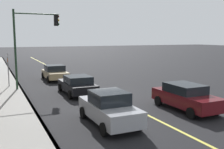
# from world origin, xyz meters

# --- Properties ---
(ground) EXTENTS (200.00, 200.00, 0.00)m
(ground) POSITION_xyz_m (0.00, 0.00, 0.00)
(ground) COLOR black
(sidewalk_slab) EXTENTS (80.00, 2.61, 0.15)m
(sidewalk_slab) POSITION_xyz_m (0.00, 6.69, 0.07)
(sidewalk_slab) COLOR gray
(sidewalk_slab) RESTS_ON ground
(curb_edge) EXTENTS (80.00, 0.16, 0.15)m
(curb_edge) POSITION_xyz_m (0.00, 5.46, 0.07)
(curb_edge) COLOR slate
(curb_edge) RESTS_ON ground
(lane_stripe_center) EXTENTS (80.00, 0.16, 0.01)m
(lane_stripe_center) POSITION_xyz_m (0.00, 0.00, 0.01)
(lane_stripe_center) COLOR #D8CC4C
(lane_stripe_center) RESTS_ON ground
(car_silver) EXTENTS (4.21, 1.89, 1.62)m
(car_silver) POSITION_xyz_m (-6.11, 2.48, 0.80)
(car_silver) COLOR #A8AAB2
(car_silver) RESTS_ON ground
(car_maroon) EXTENTS (4.45, 1.93, 1.51)m
(car_maroon) POSITION_xyz_m (-5.63, -2.55, 0.78)
(car_maroon) COLOR #591116
(car_maroon) RESTS_ON ground
(car_tan) EXTENTS (4.18, 2.05, 1.46)m
(car_tan) POSITION_xyz_m (8.26, 1.91, 0.73)
(car_tan) COLOR tan
(car_tan) RESTS_ON ground
(car_black) EXTENTS (4.32, 2.04, 1.38)m
(car_black) POSITION_xyz_m (1.07, 1.85, 0.72)
(car_black) COLOR black
(car_black) RESTS_ON ground
(traffic_light_mast) EXTENTS (0.28, 3.55, 6.26)m
(traffic_light_mast) POSITION_xyz_m (4.17, 4.53, 4.24)
(traffic_light_mast) COLOR #1E3823
(traffic_light_mast) RESTS_ON ground
(street_sign_post) EXTENTS (0.60, 0.08, 2.86)m
(street_sign_post) POSITION_xyz_m (5.66, 6.29, 1.69)
(street_sign_post) COLOR slate
(street_sign_post) RESTS_ON ground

